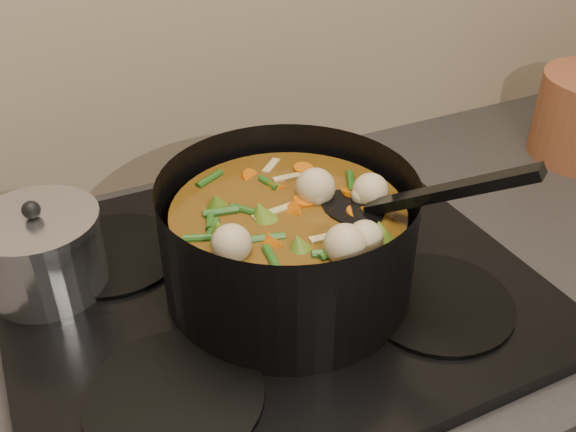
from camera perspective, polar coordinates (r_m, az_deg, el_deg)
name	(u,v)px	position (r m, az deg, el deg)	size (l,w,h in m)	color
stovetop	(267,284)	(0.80, -1.86, -6.03)	(0.62, 0.54, 0.03)	black
stockpot	(289,240)	(0.74, 0.05, -2.17)	(0.38, 0.38, 0.22)	black
saucepan	(42,252)	(0.81, -21.00, -2.99)	(0.15, 0.15, 0.12)	silver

